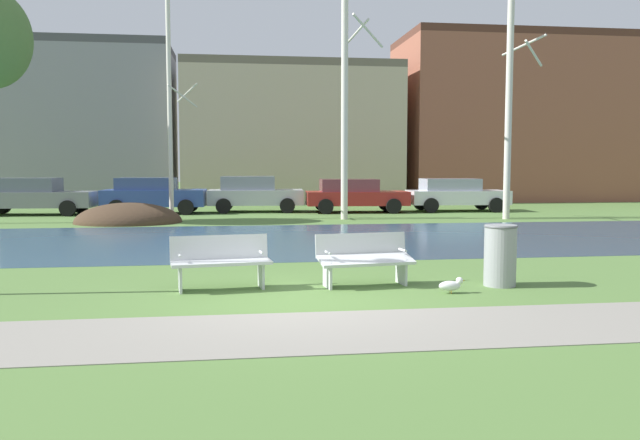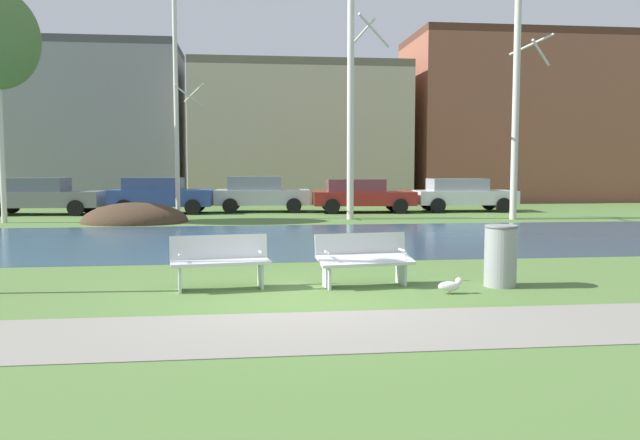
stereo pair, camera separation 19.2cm
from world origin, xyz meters
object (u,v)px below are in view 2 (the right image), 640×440
seagull (450,286)px  parked_suv_fifth_white (462,194)px  bench_right (364,258)px  trash_bin (501,255)px  parked_van_nearest_grey (40,195)px  parked_hatch_third_silver (260,193)px  parked_wagon_fourth_red (361,195)px  bench_left (220,260)px  parked_sedan_second_blue (160,195)px

seagull → parked_suv_fifth_white: parked_suv_fifth_white is taller
bench_right → trash_bin: trash_bin is taller
parked_van_nearest_grey → parked_hatch_third_silver: (9.01, 0.53, 0.01)m
parked_wagon_fourth_red → bench_left: bearing=-108.0°
bench_right → parked_sedan_second_blue: bearing=107.9°
bench_left → parked_hatch_third_silver: 17.48m
parked_sedan_second_blue → parked_hatch_third_silver: (4.20, 0.46, 0.01)m
parked_van_nearest_grey → parked_wagon_fourth_red: (13.29, -0.34, -0.03)m
seagull → parked_hatch_third_silver: parked_hatch_third_silver is taller
trash_bin → parked_sedan_second_blue: parked_sedan_second_blue is taller
bench_right → parked_van_nearest_grey: size_ratio=0.34×
parked_sedan_second_blue → parked_wagon_fourth_red: (8.48, -0.41, -0.03)m
bench_left → seagull: (3.61, -0.83, -0.34)m
parked_suv_fifth_white → parked_wagon_fourth_red: bearing=-178.8°
parked_hatch_third_silver → parked_suv_fifth_white: 8.84m
bench_left → parked_hatch_third_silver: (1.10, 17.44, 0.33)m
seagull → parked_van_nearest_grey: size_ratio=0.09×
trash_bin → parked_suv_fifth_white: bearing=72.7°
parked_van_nearest_grey → parked_suv_fifth_white: size_ratio=1.11×
trash_bin → seagull: trash_bin is taller
seagull → parked_wagon_fourth_red: size_ratio=0.10×
bench_left → bench_right: same height
seagull → parked_suv_fifth_white: bearing=70.2°
parked_van_nearest_grey → parked_hatch_third_silver: size_ratio=1.18×
trash_bin → seagull: bearing=-153.5°
parked_van_nearest_grey → parked_suv_fifth_white: (17.82, -0.25, -0.03)m
bench_left → seagull: bearing=-13.0°
parked_sedan_second_blue → parked_suv_fifth_white: size_ratio=0.97×
trash_bin → parked_sedan_second_blue: bearing=114.1°
bench_left → parked_suv_fifth_white: (9.91, 16.67, 0.29)m
bench_left → parked_suv_fifth_white: parked_suv_fifth_white is taller
parked_wagon_fourth_red → parked_sedan_second_blue: bearing=177.2°
parked_van_nearest_grey → parked_hatch_third_silver: bearing=3.3°
parked_suv_fifth_white → parked_van_nearest_grey: bearing=179.2°
bench_left → parked_sedan_second_blue: bearing=100.3°
bench_left → parked_wagon_fourth_red: parked_wagon_fourth_red is taller
bench_left → parked_van_nearest_grey: (-7.91, 16.92, 0.32)m
bench_left → seagull: bench_left is taller
parked_wagon_fourth_red → seagull: bearing=-95.8°
bench_left → trash_bin: size_ratio=1.62×
parked_sedan_second_blue → seagull: bearing=-69.4°
parked_van_nearest_grey → parked_suv_fifth_white: bearing=-0.8°
parked_sedan_second_blue → parked_hatch_third_silver: parked_hatch_third_silver is taller
parked_van_nearest_grey → parked_sedan_second_blue: bearing=0.8°
bench_right → parked_suv_fifth_white: size_ratio=0.38×
bench_left → parked_sedan_second_blue: size_ratio=0.39×
bench_right → seagull: size_ratio=3.89×
seagull → parked_sedan_second_blue: bearing=110.6°
parked_van_nearest_grey → parked_sedan_second_blue: (4.82, 0.07, -0.00)m
parked_sedan_second_blue → trash_bin: bearing=-65.9°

